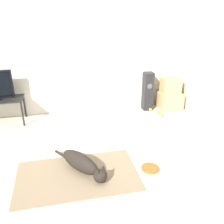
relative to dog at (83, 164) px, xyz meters
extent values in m
plane|color=#BCB29E|center=(0.00, 0.18, -0.14)|extent=(12.00, 12.00, 0.00)
cube|color=beige|center=(0.00, 2.28, 1.13)|extent=(8.00, 0.06, 2.55)
cube|color=#847056|center=(-0.09, -0.08, -0.14)|extent=(1.72, 1.02, 0.01)
ellipsoid|color=black|center=(-0.03, 0.05, 0.00)|extent=(0.61, 0.72, 0.27)
sphere|color=black|center=(0.21, -0.29, -0.03)|extent=(0.20, 0.20, 0.20)
cone|color=black|center=(0.25, -0.26, 0.08)|extent=(0.06, 0.06, 0.09)
cone|color=black|center=(0.17, -0.33, 0.08)|extent=(0.06, 0.06, 0.09)
cylinder|color=black|center=(-0.31, 0.44, -0.07)|extent=(0.17, 0.22, 0.04)
cylinder|color=#DB511E|center=(0.99, -0.15, -0.13)|extent=(0.27, 0.27, 0.02)
torus|color=#DB511E|center=(0.99, -0.15, -0.12)|extent=(0.27, 0.27, 0.02)
cube|color=tan|center=(2.24, 1.94, 0.05)|extent=(0.51, 0.41, 0.38)
cube|color=tan|center=(2.22, 1.96, 0.42)|extent=(0.40, 0.32, 0.36)
cube|color=black|center=(1.71, 2.03, 0.29)|extent=(0.21, 0.21, 0.87)
cylinder|color=#4C4C51|center=(1.71, 1.93, 0.45)|extent=(0.12, 0.00, 0.12)
cylinder|color=black|center=(-0.99, 1.75, 0.11)|extent=(0.04, 0.04, 0.51)
cylinder|color=black|center=(-0.99, 2.19, 0.11)|extent=(0.04, 0.04, 0.51)
sphere|color=#C6E033|center=(1.90, 1.56, -0.11)|extent=(0.07, 0.07, 0.07)
sphere|color=#C6E033|center=(1.76, 1.91, -0.11)|extent=(0.07, 0.07, 0.07)
sphere|color=#C6E033|center=(1.88, 1.72, -0.11)|extent=(0.07, 0.07, 0.07)
camera|label=1|loc=(-0.23, -3.02, 2.15)|focal=40.00mm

